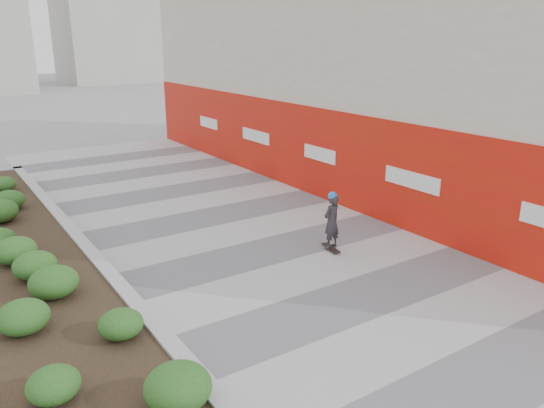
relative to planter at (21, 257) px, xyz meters
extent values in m
plane|color=gray|center=(5.50, -7.00, -0.42)|extent=(160.00, 160.00, 0.00)
cube|color=#A8A8AD|center=(5.50, -4.00, -0.41)|extent=(8.00, 36.00, 0.01)
cube|color=beige|center=(12.50, 2.00, 3.58)|extent=(6.00, 24.00, 8.00)
cube|color=red|center=(9.52, 2.00, 1.08)|extent=(0.12, 24.00, 3.00)
cube|color=#9E9EA0|center=(1.35, 0.00, -0.14)|extent=(0.30, 18.00, 0.55)
cube|color=#2D2116|center=(0.00, 0.00, -0.17)|extent=(2.40, 17.40, 0.50)
cylinder|color=#595654|center=(6.00, -4.00, -0.42)|extent=(0.44, 0.44, 0.01)
cube|color=black|center=(6.80, -2.84, -0.35)|extent=(0.35, 0.75, 0.02)
imported|color=#2C2B30|center=(6.80, -2.84, 0.36)|extent=(0.56, 0.42, 1.41)
sphere|color=#1C76F4|center=(6.80, -2.84, 1.02)|extent=(0.23, 0.23, 0.23)
camera|label=1|loc=(-1.41, -12.46, 4.80)|focal=35.00mm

